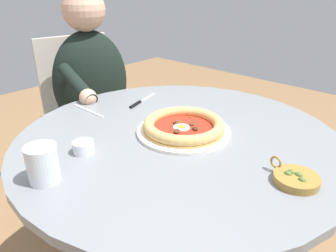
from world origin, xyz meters
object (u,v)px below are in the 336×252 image
(cafe_chair_diner, at_px, (84,104))
(ramekin_capers, at_px, (84,147))
(pizza_on_plate, at_px, (185,127))
(fork_utensil, at_px, (88,111))
(steak_knife, at_px, (139,102))
(water_glass, at_px, (43,166))
(diner_person, at_px, (95,118))
(dining_table, at_px, (178,177))
(olive_pan, at_px, (296,179))

(cafe_chair_diner, bearing_deg, ramekin_capers, 146.67)
(pizza_on_plate, relative_size, fork_utensil, 1.68)
(ramekin_capers, bearing_deg, fork_utensil, -37.15)
(pizza_on_plate, xyz_separation_m, fork_utensil, (0.39, 0.10, -0.02))
(fork_utensil, bearing_deg, cafe_chair_diner, -31.18)
(steak_knife, height_order, fork_utensil, steak_knife)
(water_glass, distance_m, diner_person, 0.91)
(dining_table, relative_size, water_glass, 10.83)
(steak_knife, bearing_deg, diner_person, -9.42)
(dining_table, height_order, cafe_chair_diner, cafe_chair_diner)
(steak_knife, distance_m, olive_pan, 0.69)
(fork_utensil, xyz_separation_m, cafe_chair_diner, (0.49, -0.29, -0.18))
(steak_knife, relative_size, olive_pan, 1.38)
(cafe_chair_diner, bearing_deg, fork_utensil, 148.82)
(dining_table, bearing_deg, steak_knife, -20.39)
(fork_utensil, distance_m, diner_person, 0.48)
(ramekin_capers, distance_m, diner_person, 0.78)
(water_glass, height_order, diner_person, diner_person)
(pizza_on_plate, distance_m, steak_knife, 0.32)
(fork_utensil, bearing_deg, olive_pan, -174.94)
(pizza_on_plate, xyz_separation_m, olive_pan, (-0.37, 0.03, -0.01))
(ramekin_capers, distance_m, cafe_chair_diner, 0.91)
(pizza_on_plate, height_order, steak_knife, pizza_on_plate)
(pizza_on_plate, relative_size, ramekin_capers, 5.00)
(dining_table, xyz_separation_m, water_glass, (0.08, 0.41, 0.20))
(water_glass, xyz_separation_m, fork_utensil, (0.30, -0.34, -0.04))
(dining_table, bearing_deg, pizza_on_plate, -101.42)
(steak_knife, xyz_separation_m, ramekin_capers, (-0.17, 0.38, 0.02))
(pizza_on_plate, distance_m, fork_utensil, 0.40)
(diner_person, bearing_deg, water_glass, 137.31)
(dining_table, distance_m, water_glass, 0.46)
(steak_knife, bearing_deg, ramekin_capers, 114.57)
(steak_knife, height_order, diner_person, diner_person)
(dining_table, height_order, pizza_on_plate, pizza_on_plate)
(pizza_on_plate, xyz_separation_m, cafe_chair_diner, (0.87, -0.20, -0.20))
(steak_knife, xyz_separation_m, cafe_chair_diner, (0.57, -0.11, -0.19))
(dining_table, xyz_separation_m, steak_knife, (0.30, -0.11, 0.16))
(steak_knife, distance_m, fork_utensil, 0.20)
(water_glass, relative_size, steak_knife, 0.51)
(steak_knife, bearing_deg, pizza_on_plate, 163.96)
(dining_table, distance_m, diner_person, 0.75)
(dining_table, bearing_deg, water_glass, 78.82)
(pizza_on_plate, relative_size, olive_pan, 2.25)
(dining_table, xyz_separation_m, pizza_on_plate, (-0.00, -0.02, 0.18))
(pizza_on_plate, bearing_deg, water_glass, 78.81)
(fork_utensil, bearing_deg, pizza_on_plate, -165.90)
(olive_pan, height_order, fork_utensil, olive_pan)
(steak_knife, relative_size, fork_utensil, 1.03)
(dining_table, relative_size, pizza_on_plate, 3.40)
(water_glass, bearing_deg, olive_pan, -138.66)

